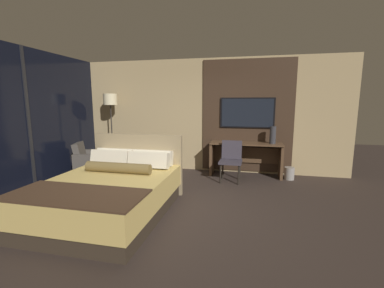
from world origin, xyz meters
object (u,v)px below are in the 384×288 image
object	(u,v)px
desk	(246,153)
waste_bin	(289,173)
armchair_by_window	(91,164)
desk_chair	(231,157)
vase_tall	(273,135)
bed	(111,192)
floor_lamp	(111,106)
tv	(247,113)

from	to	relation	value
desk	waste_bin	bearing A→B (deg)	-7.44
armchair_by_window	waste_bin	world-z (taller)	armchair_by_window
desk_chair	armchair_by_window	bearing A→B (deg)	-172.59
vase_tall	waste_bin	distance (m)	0.95
bed	floor_lamp	bearing A→B (deg)	119.02
desk	vase_tall	distance (m)	0.75
desk	tv	world-z (taller)	tv
armchair_by_window	waste_bin	size ratio (longest dim) A/B	3.20
desk	vase_tall	xyz separation A→B (m)	(0.59, -0.04, 0.46)
desk_chair	vase_tall	bearing A→B (deg)	28.72
desk	waste_bin	size ratio (longest dim) A/B	5.95
bed	vase_tall	size ratio (longest dim) A/B	5.71
tv	vase_tall	xyz separation A→B (m)	(0.59, -0.25, -0.49)
floor_lamp	vase_tall	world-z (taller)	floor_lamp
desk	waste_bin	world-z (taller)	desk
waste_bin	vase_tall	bearing A→B (deg)	167.02
desk_chair	armchair_by_window	size ratio (longest dim) A/B	1.00
desk	desk_chair	bearing A→B (deg)	-121.81
waste_bin	tv	bearing A→B (deg)	160.97
desk	floor_lamp	size ratio (longest dim) A/B	0.85
tv	armchair_by_window	size ratio (longest dim) A/B	1.43
desk_chair	vase_tall	distance (m)	1.11
armchair_by_window	vase_tall	xyz separation A→B (m)	(4.21, 0.79, 0.72)
desk_chair	waste_bin	xyz separation A→B (m)	(1.30, 0.37, -0.39)
waste_bin	bed	bearing A→B (deg)	-140.11
desk_chair	desk	bearing A→B (deg)	59.93
bed	armchair_by_window	bearing A→B (deg)	131.26
armchair_by_window	floor_lamp	xyz separation A→B (m)	(0.19, 0.71, 1.37)
bed	desk_chair	bearing A→B (deg)	51.44
desk_chair	tv	bearing A→B (deg)	68.25
desk	tv	xyz separation A→B (m)	(-0.00, 0.21, 0.95)
floor_lamp	armchair_by_window	bearing A→B (deg)	-105.41
bed	waste_bin	size ratio (longest dim) A/B	8.10
floor_lamp	waste_bin	bearing A→B (deg)	-0.15
desk	vase_tall	world-z (taller)	vase_tall
desk	desk_chair	size ratio (longest dim) A/B	1.86
desk_chair	bed	bearing A→B (deg)	-126.81
tv	waste_bin	size ratio (longest dim) A/B	4.59
armchair_by_window	vase_tall	distance (m)	4.34
bed	desk_chair	world-z (taller)	bed
armchair_by_window	floor_lamp	size ratio (longest dim) A/B	0.46
armchair_by_window	vase_tall	size ratio (longest dim) A/B	2.26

